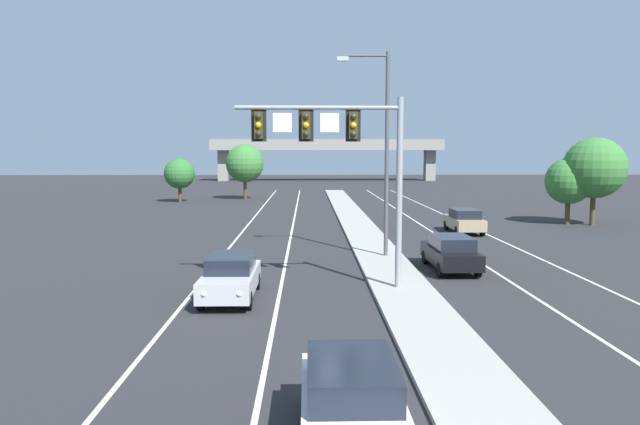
{
  "coord_description": "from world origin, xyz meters",
  "views": [
    {
      "loc": [
        -3.64,
        -5.78,
        5.31
      ],
      "look_at": [
        -3.2,
        14.37,
        3.2
      ],
      "focal_mm": 32.48,
      "sensor_mm": 36.0,
      "label": 1
    }
  ],
  "objects": [
    {
      "name": "tree_far_left_b",
      "position": [
        -10.67,
        59.54,
        4.03
      ],
      "size": [
        4.27,
        4.27,
        6.18
      ],
      "color": "#4C3823",
      "rests_on": "ground"
    },
    {
      "name": "car_receding_black",
      "position": [
        2.81,
        19.77,
        0.82
      ],
      "size": [
        1.87,
        4.49,
        1.58
      ],
      "color": "black",
      "rests_on": "ground"
    },
    {
      "name": "car_oncoming_silver",
      "position": [
        -6.43,
        14.91,
        0.82
      ],
      "size": [
        1.84,
        4.48,
        1.58
      ],
      "color": "#B7B7BC",
      "rests_on": "ground"
    },
    {
      "name": "car_receding_tan",
      "position": [
        6.69,
        31.84,
        0.82
      ],
      "size": [
        1.84,
        4.48,
        1.58
      ],
      "color": "tan",
      "rests_on": "ground"
    },
    {
      "name": "edge_stripe_right",
      "position": [
        8.0,
        25.0,
        0.0
      ],
      "size": [
        0.14,
        100.0,
        0.01
      ],
      "primitive_type": "cube",
      "color": "silver",
      "rests_on": "ground"
    },
    {
      "name": "median_island",
      "position": [
        0.0,
        18.0,
        0.07
      ],
      "size": [
        2.4,
        110.0,
        0.15
      ],
      "primitive_type": "cube",
      "color": "#9E9B93",
      "rests_on": "ground"
    },
    {
      "name": "lane_stripe_receding_center",
      "position": [
        4.7,
        25.0,
        0.0
      ],
      "size": [
        0.14,
        100.0,
        0.01
      ],
      "primitive_type": "cube",
      "color": "silver",
      "rests_on": "ground"
    },
    {
      "name": "overpass_bridge",
      "position": [
        0.0,
        101.92,
        5.78
      ],
      "size": [
        42.4,
        6.4,
        7.65
      ],
      "color": "gray",
      "rests_on": "ground"
    },
    {
      "name": "tree_far_left_a",
      "position": [
        -17.18,
        55.8,
        3.03
      ],
      "size": [
        3.22,
        3.22,
        4.66
      ],
      "color": "#4C3823",
      "rests_on": "ground"
    },
    {
      "name": "tree_far_right_c",
      "position": [
        17.1,
        35.59,
        4.16
      ],
      "size": [
        4.41,
        4.41,
        6.38
      ],
      "color": "#4C3823",
      "rests_on": "ground"
    },
    {
      "name": "tree_far_right_b",
      "position": [
        15.53,
        36.17,
        3.19
      ],
      "size": [
        3.39,
        3.39,
        4.9
      ],
      "color": "#4C3823",
      "rests_on": "ground"
    },
    {
      "name": "car_oncoming_white",
      "position": [
        -2.85,
        4.08,
        0.82
      ],
      "size": [
        1.83,
        4.47,
        1.58
      ],
      "color": "silver",
      "rests_on": "ground"
    },
    {
      "name": "street_lamp_median",
      "position": [
        0.06,
        22.77,
        5.79
      ],
      "size": [
        2.58,
        0.28,
        10.0
      ],
      "color": "#4C4C51",
      "rests_on": "median_island"
    },
    {
      "name": "edge_stripe_left",
      "position": [
        -8.0,
        25.0,
        0.0
      ],
      "size": [
        0.14,
        100.0,
        0.01
      ],
      "primitive_type": "cube",
      "color": "silver",
      "rests_on": "ground"
    },
    {
      "name": "lane_stripe_oncoming_center",
      "position": [
        -4.7,
        25.0,
        0.0
      ],
      "size": [
        0.14,
        100.0,
        0.01
      ],
      "primitive_type": "cube",
      "color": "silver",
      "rests_on": "ground"
    },
    {
      "name": "overhead_signal_mast",
      "position": [
        -2.34,
        15.96,
        5.46
      ],
      "size": [
        6.28,
        0.44,
        7.2
      ],
      "color": "gray",
      "rests_on": "median_island"
    }
  ]
}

